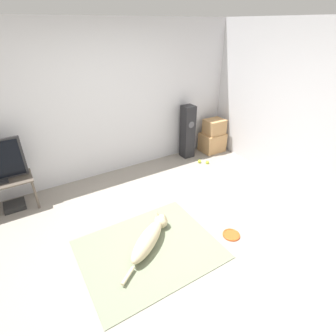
{
  "coord_description": "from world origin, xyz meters",
  "views": [
    {
      "loc": [
        -1.31,
        -2.14,
        2.46
      ],
      "look_at": [
        0.59,
        0.93,
        0.45
      ],
      "focal_mm": 28.0,
      "sensor_mm": 36.0,
      "label": 1
    }
  ],
  "objects_px": {
    "cardboard_box_upper": "(214,127)",
    "tennis_ball_near_speaker": "(207,162)",
    "dog": "(150,238)",
    "game_console": "(15,206)",
    "cardboard_box_lower": "(212,142)",
    "frisbee": "(231,235)",
    "tennis_ball_by_boxes": "(199,161)",
    "floor_speaker": "(188,132)"
  },
  "relations": [
    {
      "from": "floor_speaker",
      "to": "cardboard_box_lower",
      "type": "bearing_deg",
      "value": -6.72
    },
    {
      "from": "cardboard_box_upper",
      "to": "frisbee",
      "type": "bearing_deg",
      "value": -124.77
    },
    {
      "from": "floor_speaker",
      "to": "tennis_ball_by_boxes",
      "type": "xyz_separation_m",
      "value": [
        0.03,
        -0.39,
        -0.5
      ]
    },
    {
      "from": "floor_speaker",
      "to": "game_console",
      "type": "distance_m",
      "value": 3.27
    },
    {
      "from": "cardboard_box_lower",
      "to": "tennis_ball_by_boxes",
      "type": "xyz_separation_m",
      "value": [
        -0.58,
        -0.32,
        -0.17
      ]
    },
    {
      "from": "cardboard_box_upper",
      "to": "floor_speaker",
      "type": "height_order",
      "value": "floor_speaker"
    },
    {
      "from": "frisbee",
      "to": "game_console",
      "type": "bearing_deg",
      "value": 137.55
    },
    {
      "from": "game_console",
      "to": "cardboard_box_lower",
      "type": "bearing_deg",
      "value": 0.08
    },
    {
      "from": "floor_speaker",
      "to": "game_console",
      "type": "bearing_deg",
      "value": -178.62
    },
    {
      "from": "cardboard_box_upper",
      "to": "tennis_ball_by_boxes",
      "type": "distance_m",
      "value": 0.85
    },
    {
      "from": "dog",
      "to": "tennis_ball_near_speaker",
      "type": "height_order",
      "value": "dog"
    },
    {
      "from": "cardboard_box_lower",
      "to": "tennis_ball_near_speaker",
      "type": "height_order",
      "value": "cardboard_box_lower"
    },
    {
      "from": "tennis_ball_by_boxes",
      "to": "tennis_ball_near_speaker",
      "type": "xyz_separation_m",
      "value": [
        0.11,
        -0.11,
        0.0
      ]
    },
    {
      "from": "cardboard_box_lower",
      "to": "tennis_ball_near_speaker",
      "type": "xyz_separation_m",
      "value": [
        -0.47,
        -0.43,
        -0.17
      ]
    },
    {
      "from": "cardboard_box_lower",
      "to": "game_console",
      "type": "bearing_deg",
      "value": -179.92
    },
    {
      "from": "tennis_ball_by_boxes",
      "to": "cardboard_box_lower",
      "type": "bearing_deg",
      "value": 28.88
    },
    {
      "from": "dog",
      "to": "tennis_ball_near_speaker",
      "type": "bearing_deg",
      "value": 33.44
    },
    {
      "from": "frisbee",
      "to": "game_console",
      "type": "relative_size",
      "value": 0.77
    },
    {
      "from": "tennis_ball_near_speaker",
      "to": "game_console",
      "type": "distance_m",
      "value": 3.41
    },
    {
      "from": "dog",
      "to": "floor_speaker",
      "type": "relative_size",
      "value": 0.87
    },
    {
      "from": "dog",
      "to": "cardboard_box_lower",
      "type": "xyz_separation_m",
      "value": [
        2.48,
        1.76,
        0.07
      ]
    },
    {
      "from": "cardboard_box_lower",
      "to": "tennis_ball_near_speaker",
      "type": "distance_m",
      "value": 0.66
    },
    {
      "from": "dog",
      "to": "frisbee",
      "type": "xyz_separation_m",
      "value": [
        0.99,
        -0.41,
        -0.11
      ]
    },
    {
      "from": "tennis_ball_near_speaker",
      "to": "tennis_ball_by_boxes",
      "type": "bearing_deg",
      "value": 134.72
    },
    {
      "from": "cardboard_box_upper",
      "to": "game_console",
      "type": "xyz_separation_m",
      "value": [
        -3.87,
        0.01,
        -0.51
      ]
    },
    {
      "from": "cardboard_box_upper",
      "to": "tennis_ball_near_speaker",
      "type": "distance_m",
      "value": 0.83
    },
    {
      "from": "cardboard_box_upper",
      "to": "tennis_ball_by_boxes",
      "type": "bearing_deg",
      "value": -152.47
    },
    {
      "from": "dog",
      "to": "tennis_ball_by_boxes",
      "type": "xyz_separation_m",
      "value": [
        1.89,
        1.43,
        -0.09
      ]
    },
    {
      "from": "frisbee",
      "to": "cardboard_box_upper",
      "type": "xyz_separation_m",
      "value": [
        1.5,
        2.16,
        0.54
      ]
    },
    {
      "from": "frisbee",
      "to": "cardboard_box_lower",
      "type": "relative_size",
      "value": 0.47
    },
    {
      "from": "dog",
      "to": "cardboard_box_upper",
      "type": "relative_size",
      "value": 2.33
    },
    {
      "from": "cardboard_box_upper",
      "to": "tennis_ball_by_boxes",
      "type": "relative_size",
      "value": 6.04
    },
    {
      "from": "frisbee",
      "to": "tennis_ball_by_boxes",
      "type": "distance_m",
      "value": 2.06
    },
    {
      "from": "cardboard_box_lower",
      "to": "floor_speaker",
      "type": "xyz_separation_m",
      "value": [
        -0.62,
        0.07,
        0.33
      ]
    },
    {
      "from": "cardboard_box_lower",
      "to": "game_console",
      "type": "relative_size",
      "value": 1.63
    },
    {
      "from": "tennis_ball_near_speaker",
      "to": "game_console",
      "type": "xyz_separation_m",
      "value": [
        -3.38,
        0.43,
        0.0
      ]
    },
    {
      "from": "tennis_ball_by_boxes",
      "to": "game_console",
      "type": "xyz_separation_m",
      "value": [
        -3.27,
        0.32,
        0.0
      ]
    },
    {
      "from": "tennis_ball_near_speaker",
      "to": "dog",
      "type": "bearing_deg",
      "value": -146.56
    },
    {
      "from": "frisbee",
      "to": "game_console",
      "type": "height_order",
      "value": "game_console"
    },
    {
      "from": "cardboard_box_upper",
      "to": "tennis_ball_near_speaker",
      "type": "height_order",
      "value": "cardboard_box_upper"
    },
    {
      "from": "dog",
      "to": "game_console",
      "type": "distance_m",
      "value": 2.23
    },
    {
      "from": "frisbee",
      "to": "cardboard_box_lower",
      "type": "xyz_separation_m",
      "value": [
        1.49,
        2.17,
        0.19
      ]
    }
  ]
}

